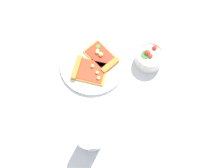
# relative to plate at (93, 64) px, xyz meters

# --- Properties ---
(ground_plane) EXTENTS (2.40, 2.40, 0.00)m
(ground_plane) POSITION_rel_plate_xyz_m (0.01, 0.03, -0.01)
(ground_plane) COLOR silver
(ground_plane) RESTS_ON ground
(plate) EXTENTS (0.25, 0.25, 0.01)m
(plate) POSITION_rel_plate_xyz_m (0.00, 0.00, 0.00)
(plate) COLOR silver
(plate) RESTS_ON ground_plane
(pizza_slice_near) EXTENTS (0.09, 0.13, 0.02)m
(pizza_slice_near) POSITION_rel_plate_xyz_m (-0.04, 0.00, 0.01)
(pizza_slice_near) COLOR gold
(pizza_slice_near) RESTS_ON plate
(pizza_slice_far) EXTENTS (0.15, 0.15, 0.02)m
(pizza_slice_far) POSITION_rel_plate_xyz_m (0.03, 0.01, 0.01)
(pizza_slice_far) COLOR gold
(pizza_slice_far) RESTS_ON plate
(salad_bowl) EXTENTS (0.11, 0.11, 0.07)m
(salad_bowl) POSITION_rel_plate_xyz_m (-0.18, 0.11, 0.02)
(salad_bowl) COLOR white
(salad_bowl) RESTS_ON ground_plane
(soda_glass) EXTENTS (0.08, 0.08, 0.14)m
(soda_glass) POSITION_rel_plate_xyz_m (0.17, 0.23, 0.06)
(soda_glass) COLOR silver
(soda_glass) RESTS_ON ground_plane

